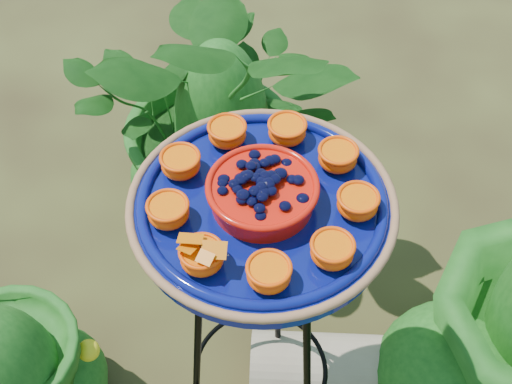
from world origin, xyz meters
TOP-DOWN VIEW (x-y plane):
  - tripod_stand at (0.05, 0.00)m, footprint 0.38×0.38m
  - feeder_dish at (0.05, 0.00)m, footprint 0.53×0.53m
  - driftwood_log at (0.23, 0.22)m, footprint 0.60×0.44m
  - shrub_back_left at (-0.43, 0.61)m, footprint 0.96×0.90m

SIDE VIEW (x-z plane):
  - driftwood_log at x=0.23m, z-range 0.00..0.19m
  - shrub_back_left at x=-0.43m, z-range 0.00..0.86m
  - tripod_stand at x=0.05m, z-range 0.09..0.97m
  - feeder_dish at x=0.05m, z-range 0.86..0.97m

